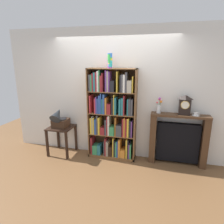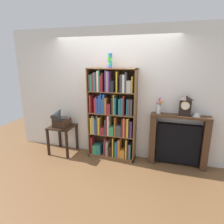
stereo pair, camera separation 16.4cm
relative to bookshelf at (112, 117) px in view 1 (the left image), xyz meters
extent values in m
cube|color=brown|center=(0.00, -0.13, -0.90)|extent=(7.96, 6.40, 0.02)
cube|color=silver|center=(0.10, 0.20, 0.45)|extent=(4.96, 0.08, 2.69)
cube|color=brown|center=(-0.48, 0.01, 0.05)|extent=(0.02, 0.31, 1.89)
cube|color=brown|center=(0.48, 0.01, 0.05)|extent=(0.02, 0.31, 1.89)
cube|color=brown|center=(0.00, 0.16, 0.05)|extent=(0.98, 0.01, 1.89)
cube|color=brown|center=(0.00, 0.01, 0.99)|extent=(0.98, 0.31, 0.02)
cube|color=brown|center=(0.00, 0.01, -0.86)|extent=(0.98, 0.31, 0.06)
cube|color=maroon|center=(-0.43, -0.01, -0.64)|extent=(0.03, 0.26, 0.38)
cube|color=#388E56|center=(-0.36, -0.03, -0.73)|extent=(0.10, 0.20, 0.21)
cube|color=teal|center=(-0.26, -0.02, -0.72)|extent=(0.07, 0.22, 0.22)
cube|color=#424247|center=(-0.15, 0.00, -0.67)|extent=(0.02, 0.27, 0.32)
cube|color=maroon|center=(-0.12, -0.03, -0.64)|extent=(0.02, 0.21, 0.39)
cube|color=#B2A893|center=(-0.09, 0.00, -0.67)|extent=(0.02, 0.26, 0.33)
cube|color=#B2A893|center=(-0.07, -0.02, -0.67)|extent=(0.02, 0.22, 0.31)
cube|color=black|center=(-0.01, -0.03, -0.72)|extent=(0.08, 0.22, 0.21)
cube|color=gold|center=(0.05, -0.03, -0.63)|extent=(0.02, 0.21, 0.41)
cube|color=black|center=(0.08, -0.03, -0.65)|extent=(0.02, 0.21, 0.36)
cube|color=#388E56|center=(0.11, -0.01, -0.67)|extent=(0.02, 0.25, 0.33)
cube|color=#2D519E|center=(0.14, -0.02, -0.66)|extent=(0.03, 0.22, 0.35)
cube|color=orange|center=(0.18, -0.03, -0.64)|extent=(0.04, 0.22, 0.39)
cube|color=orange|center=(0.25, -0.02, -0.74)|extent=(0.10, 0.22, 0.17)
cube|color=gold|center=(0.33, -0.01, -0.63)|extent=(0.03, 0.24, 0.41)
cube|color=black|center=(0.36, -0.01, -0.63)|extent=(0.02, 0.24, 0.40)
cube|color=#663884|center=(0.39, 0.00, -0.68)|extent=(0.02, 0.26, 0.31)
cube|color=#388E56|center=(0.41, 0.00, -0.68)|extent=(0.03, 0.26, 0.31)
cube|color=brown|center=(0.00, 0.01, -0.37)|extent=(0.95, 0.29, 0.02)
cube|color=gold|center=(-0.43, -0.03, -0.19)|extent=(0.04, 0.21, 0.34)
cube|color=#B2A893|center=(-0.40, -0.02, -0.17)|extent=(0.02, 0.22, 0.39)
cube|color=gold|center=(-0.37, -0.02, -0.19)|extent=(0.03, 0.23, 0.35)
cube|color=#2D519E|center=(-0.33, -0.02, -0.20)|extent=(0.04, 0.22, 0.32)
cube|color=#424247|center=(-0.29, -0.02, -0.15)|extent=(0.03, 0.23, 0.41)
cube|color=gold|center=(-0.25, -0.02, -0.18)|extent=(0.04, 0.23, 0.36)
cube|color=maroon|center=(-0.18, -0.03, -0.28)|extent=(0.09, 0.21, 0.15)
cube|color=#424247|center=(-0.11, -0.01, -0.20)|extent=(0.03, 0.24, 0.33)
cube|color=maroon|center=(-0.08, 0.00, -0.16)|extent=(0.02, 0.26, 0.40)
cube|color=white|center=(-0.05, -0.01, -0.15)|extent=(0.03, 0.25, 0.41)
cube|color=#388E56|center=(0.02, -0.01, -0.27)|extent=(0.10, 0.24, 0.19)
cube|color=orange|center=(0.09, -0.01, -0.17)|extent=(0.02, 0.26, 0.39)
cube|color=#424247|center=(0.17, -0.03, -0.25)|extent=(0.11, 0.21, 0.23)
cube|color=maroon|center=(0.25, -0.01, -0.17)|extent=(0.03, 0.26, 0.38)
cube|color=orange|center=(0.28, -0.01, -0.16)|extent=(0.03, 0.25, 0.39)
cube|color=maroon|center=(0.31, -0.02, -0.17)|extent=(0.03, 0.23, 0.38)
cube|color=gold|center=(0.35, -0.01, -0.17)|extent=(0.04, 0.25, 0.39)
cube|color=black|center=(0.39, 0.00, -0.19)|extent=(0.04, 0.26, 0.35)
cube|color=#663884|center=(0.43, -0.02, -0.19)|extent=(0.02, 0.22, 0.34)
cube|color=brown|center=(0.00, 0.01, 0.08)|extent=(0.95, 0.29, 0.02)
cube|color=#C63338|center=(-0.44, -0.02, 0.27)|extent=(0.02, 0.23, 0.36)
cube|color=#C63338|center=(-0.33, -0.02, 0.24)|extent=(0.02, 0.23, 0.31)
cube|color=#663884|center=(-0.31, -0.02, 0.26)|extent=(0.03, 0.23, 0.34)
cube|color=#2D519E|center=(-0.28, -0.02, 0.25)|extent=(0.03, 0.23, 0.31)
cube|color=#2D519E|center=(-0.23, -0.03, 0.28)|extent=(0.04, 0.20, 0.37)
cube|color=#2D519E|center=(-0.20, -0.03, 0.30)|extent=(0.02, 0.20, 0.41)
cube|color=teal|center=(-0.18, -0.01, 0.24)|extent=(0.02, 0.24, 0.30)
cube|color=#2D519E|center=(-0.14, -0.01, 0.29)|extent=(0.04, 0.25, 0.40)
cube|color=orange|center=(-0.10, -0.02, 0.26)|extent=(0.03, 0.22, 0.33)
cube|color=maroon|center=(-0.04, -0.05, 0.20)|extent=(0.08, 0.18, 0.21)
cube|color=black|center=(0.03, -0.02, 0.26)|extent=(0.03, 0.23, 0.34)
cube|color=gold|center=(0.06, 0.00, 0.29)|extent=(0.02, 0.26, 0.40)
cube|color=teal|center=(0.09, -0.02, 0.26)|extent=(0.03, 0.24, 0.34)
cube|color=teal|center=(0.18, -0.02, 0.25)|extent=(0.04, 0.23, 0.32)
cube|color=teal|center=(0.23, -0.01, 0.26)|extent=(0.04, 0.26, 0.34)
cube|color=maroon|center=(0.26, -0.02, 0.29)|extent=(0.02, 0.24, 0.39)
cube|color=teal|center=(0.34, -0.02, 0.25)|extent=(0.02, 0.23, 0.32)
cube|color=#424247|center=(0.37, -0.01, 0.26)|extent=(0.04, 0.24, 0.33)
cube|color=#424247|center=(0.42, -0.02, 0.25)|extent=(0.04, 0.24, 0.32)
cube|color=brown|center=(0.00, 0.01, 0.54)|extent=(0.95, 0.29, 0.02)
cube|color=#424247|center=(-0.43, -0.02, 0.71)|extent=(0.03, 0.23, 0.32)
cube|color=#388E56|center=(-0.40, -0.02, 0.70)|extent=(0.03, 0.22, 0.32)
cube|color=maroon|center=(-0.37, -0.02, 0.72)|extent=(0.03, 0.22, 0.35)
cube|color=teal|center=(-0.33, -0.01, 0.73)|extent=(0.04, 0.24, 0.37)
cube|color=maroon|center=(-0.29, -0.01, 0.73)|extent=(0.03, 0.24, 0.38)
cube|color=white|center=(-0.26, -0.01, 0.75)|extent=(0.03, 0.26, 0.40)
cube|color=#388E56|center=(-0.23, -0.02, 0.75)|extent=(0.02, 0.24, 0.42)
cube|color=maroon|center=(-0.20, -0.03, 0.70)|extent=(0.04, 0.21, 0.31)
cube|color=maroon|center=(-0.17, -0.02, 0.73)|extent=(0.02, 0.23, 0.36)
cube|color=#663884|center=(-0.10, -0.02, 0.75)|extent=(0.03, 0.23, 0.41)
cube|color=#B2A893|center=(-0.06, -0.01, 0.74)|extent=(0.03, 0.25, 0.39)
cube|color=#663884|center=(-0.03, -0.03, 0.74)|extent=(0.02, 0.21, 0.39)
cube|color=black|center=(0.03, -0.03, 0.65)|extent=(0.08, 0.21, 0.22)
cube|color=gold|center=(0.12, -0.01, 0.74)|extent=(0.02, 0.25, 0.39)
cube|color=black|center=(0.19, -0.03, 0.71)|extent=(0.02, 0.22, 0.32)
cube|color=#424247|center=(0.22, -0.02, 0.72)|extent=(0.03, 0.22, 0.34)
cube|color=white|center=(0.26, -0.02, 0.71)|extent=(0.04, 0.23, 0.34)
cube|color=#424247|center=(0.30, -0.02, 0.74)|extent=(0.03, 0.22, 0.39)
cube|color=#B2A893|center=(0.36, -0.03, 0.66)|extent=(0.09, 0.21, 0.23)
cube|color=gold|center=(0.42, -0.03, 0.70)|extent=(0.02, 0.21, 0.31)
cylinder|color=purple|center=(-0.04, 0.00, 1.05)|extent=(0.09, 0.09, 0.11)
cylinder|color=#28B2B7|center=(-0.04, 0.00, 1.07)|extent=(0.09, 0.09, 0.11)
cylinder|color=#28B2B7|center=(-0.04, 0.00, 1.09)|extent=(0.09, 0.09, 0.11)
cylinder|color=yellow|center=(-0.04, 0.00, 1.11)|extent=(0.09, 0.09, 0.11)
cylinder|color=yellow|center=(-0.04, 0.00, 1.13)|extent=(0.09, 0.09, 0.11)
cylinder|color=green|center=(-0.04, 0.00, 1.14)|extent=(0.09, 0.09, 0.11)
cylinder|color=black|center=(-0.04, 0.00, 1.16)|extent=(0.09, 0.09, 0.11)
cylinder|color=pink|center=(-0.04, 0.00, 1.18)|extent=(0.09, 0.09, 0.11)
cylinder|color=green|center=(-0.04, 0.00, 1.20)|extent=(0.09, 0.09, 0.11)
cylinder|color=blue|center=(-0.04, 0.00, 1.22)|extent=(0.09, 0.09, 0.11)
cube|color=black|center=(-1.13, -0.10, -0.28)|extent=(0.52, 0.52, 0.02)
cube|color=black|center=(-1.36, -0.33, -0.59)|extent=(0.04, 0.04, 0.60)
cube|color=black|center=(-0.90, -0.33, -0.59)|extent=(0.04, 0.04, 0.60)
cube|color=black|center=(-1.36, 0.13, -0.59)|extent=(0.04, 0.04, 0.60)
cube|color=black|center=(-0.90, 0.13, -0.59)|extent=(0.04, 0.04, 0.60)
cube|color=#382316|center=(-1.13, -0.10, -0.18)|extent=(0.31, 0.31, 0.18)
cylinder|color=black|center=(-1.13, -0.10, -0.08)|extent=(0.26, 0.26, 0.01)
cylinder|color=#1E2328|center=(-1.13, -0.14, -0.06)|extent=(0.03, 0.03, 0.06)
cone|color=#1E2328|center=(-1.13, -0.21, 0.05)|extent=(0.23, 0.36, 0.35)
cube|color=#472D1C|center=(1.33, 0.05, 0.12)|extent=(1.09, 0.24, 0.04)
cube|color=#472D1C|center=(0.84, 0.05, -0.39)|extent=(0.12, 0.21, 1.00)
cube|color=#472D1C|center=(1.82, 0.05, -0.39)|extent=(0.12, 0.21, 1.00)
cube|color=black|center=(1.33, 0.08, -0.44)|extent=(0.81, 0.12, 0.80)
cube|color=black|center=(1.39, 0.05, 0.29)|extent=(0.21, 0.12, 0.30)
pyramid|color=black|center=(1.39, 0.05, 0.48)|extent=(0.21, 0.12, 0.08)
cylinder|color=silver|center=(1.39, -0.02, 0.35)|extent=(0.15, 0.01, 0.15)
torus|color=#B79347|center=(1.39, -0.02, 0.35)|extent=(0.16, 0.01, 0.16)
cylinder|color=silver|center=(0.92, 0.05, 0.23)|extent=(0.08, 0.08, 0.16)
cylinder|color=#4C753D|center=(0.93, 0.06, 0.28)|extent=(0.05, 0.07, 0.25)
sphere|color=red|center=(0.95, 0.10, 0.40)|extent=(0.04, 0.04, 0.04)
cylinder|color=#4C753D|center=(0.94, 0.02, 0.27)|extent=(0.04, 0.03, 0.22)
sphere|color=orange|center=(0.96, 0.01, 0.38)|extent=(0.05, 0.05, 0.05)
cylinder|color=#4C753D|center=(0.90, 0.03, 0.26)|extent=(0.03, 0.01, 0.20)
sphere|color=red|center=(0.89, 0.03, 0.36)|extent=(0.03, 0.03, 0.03)
cylinder|color=#4C753D|center=(0.94, 0.08, 0.27)|extent=(0.06, 0.04, 0.23)
sphere|color=#EA4275|center=(0.97, 0.09, 0.39)|extent=(0.04, 0.04, 0.04)
cylinder|color=#4C753D|center=(0.95, 0.04, 0.28)|extent=(0.03, 0.02, 0.25)
sphere|color=silver|center=(0.96, 0.03, 0.41)|extent=(0.04, 0.04, 0.04)
cylinder|color=#4C753D|center=(0.93, 0.06, 0.29)|extent=(0.02, 0.01, 0.26)
sphere|color=#EA4275|center=(0.92, 0.06, 0.42)|extent=(0.04, 0.04, 0.04)
cylinder|color=#4C753D|center=(0.92, 0.02, 0.30)|extent=(0.02, 0.04, 0.29)
sphere|color=#B24CB7|center=(0.93, 0.00, 0.45)|extent=(0.04, 0.04, 0.04)
cylinder|color=white|center=(1.60, 0.05, 0.15)|extent=(0.14, 0.14, 0.01)
cylinder|color=white|center=(1.60, 0.05, 0.18)|extent=(0.09, 0.09, 0.06)
torus|color=white|center=(1.66, 0.05, 0.18)|extent=(0.04, 0.01, 0.04)
camera|label=1|loc=(0.95, -3.72, 1.15)|focal=31.16mm
camera|label=2|loc=(1.11, -3.68, 1.15)|focal=31.16mm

